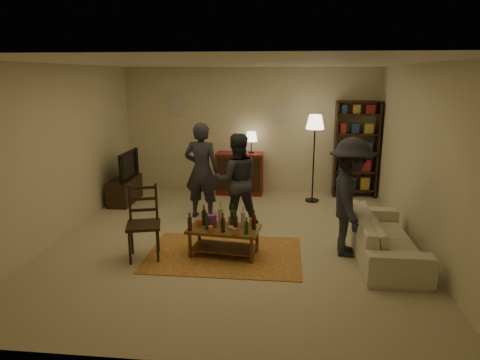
# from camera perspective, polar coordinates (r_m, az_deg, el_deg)

# --- Properties ---
(floor) EXTENTS (6.00, 6.00, 0.00)m
(floor) POSITION_cam_1_polar(r_m,az_deg,el_deg) (6.82, -0.81, -7.95)
(floor) COLOR #C6B793
(floor) RESTS_ON ground
(room_shell) EXTENTS (6.00, 6.00, 6.00)m
(room_shell) POSITION_cam_1_polar(r_m,az_deg,el_deg) (9.40, -2.63, 9.44)
(room_shell) COLOR beige
(room_shell) RESTS_ON ground
(rug) EXTENTS (2.20, 1.50, 0.01)m
(rug) POSITION_cam_1_polar(r_m,az_deg,el_deg) (6.28, -2.13, -9.87)
(rug) COLOR maroon
(rug) RESTS_ON ground
(coffee_table) EXTENTS (1.06, 0.66, 0.75)m
(coffee_table) POSITION_cam_1_polar(r_m,az_deg,el_deg) (6.15, -2.16, -6.69)
(coffee_table) COLOR brown
(coffee_table) RESTS_ON ground
(dining_chair) EXTENTS (0.57, 0.57, 1.06)m
(dining_chair) POSITION_cam_1_polar(r_m,az_deg,el_deg) (6.18, -12.75, -5.09)
(dining_chair) COLOR black
(dining_chair) RESTS_ON ground
(tv_stand) EXTENTS (0.40, 1.00, 1.06)m
(tv_stand) POSITION_cam_1_polar(r_m,az_deg,el_deg) (8.96, -15.12, -0.51)
(tv_stand) COLOR black
(tv_stand) RESTS_ON ground
(dresser) EXTENTS (1.00, 0.50, 1.36)m
(dresser) POSITION_cam_1_polar(r_m,az_deg,el_deg) (9.28, -0.00, 1.04)
(dresser) COLOR maroon
(dresser) RESTS_ON ground
(bookshelf) EXTENTS (0.90, 0.34, 2.02)m
(bookshelf) POSITION_cam_1_polar(r_m,az_deg,el_deg) (9.31, 15.18, 4.09)
(bookshelf) COLOR black
(bookshelf) RESTS_ON ground
(floor_lamp) EXTENTS (0.36, 0.36, 1.77)m
(floor_lamp) POSITION_cam_1_polar(r_m,az_deg,el_deg) (8.65, 9.96, 6.82)
(floor_lamp) COLOR black
(floor_lamp) RESTS_ON ground
(sofa) EXTENTS (0.81, 2.08, 0.61)m
(sofa) POSITION_cam_1_polar(r_m,az_deg,el_deg) (6.45, 18.67, -7.11)
(sofa) COLOR beige
(sofa) RESTS_ON ground
(person_left) EXTENTS (0.68, 0.48, 1.74)m
(person_left) POSITION_cam_1_polar(r_m,az_deg,el_deg) (7.67, -5.13, 1.27)
(person_left) COLOR #282830
(person_left) RESTS_ON ground
(person_right) EXTENTS (0.89, 0.76, 1.60)m
(person_right) POSITION_cam_1_polar(r_m,az_deg,el_deg) (7.22, -0.46, -0.04)
(person_right) COLOR #2A2B33
(person_right) RESTS_ON ground
(person_by_sofa) EXTENTS (0.71, 1.14, 1.70)m
(person_by_sofa) POSITION_cam_1_polar(r_m,az_deg,el_deg) (6.23, 14.49, -2.26)
(person_by_sofa) COLOR #24252B
(person_by_sofa) RESTS_ON ground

